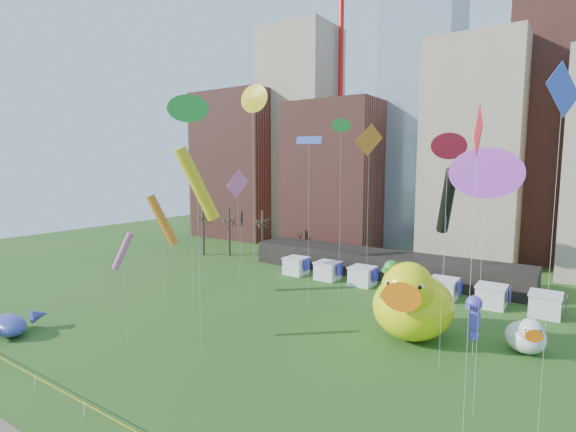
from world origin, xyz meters
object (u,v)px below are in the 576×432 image
Objects in this scene: small_duck at (527,336)px; whale_inflatable at (11,324)px; big_duck at (412,302)px; seahorse_green at (392,279)px; seahorse_purple at (474,315)px.

whale_inflatable is (-38.85, -21.66, -0.51)m from small_duck.
seahorse_green is (-2.40, 1.41, 1.42)m from big_duck.
big_duck is 3.12m from seahorse_green.
whale_inflatable is at bearing -154.70° from big_duck.
seahorse_green is 7.94m from seahorse_purple.
whale_inflatable is (-35.36, -18.65, -2.48)m from seahorse_purple.
big_duck reaches higher than small_duck.
whale_inflatable is (-27.78, -20.59, -3.82)m from seahorse_green.
seahorse_purple is (5.19, -0.53, 0.07)m from big_duck.
small_duck is 0.92× the size of seahorse_purple.
seahorse_green is 1.30× the size of seahorse_purple.
seahorse_green is at bearing 142.47° from big_duck.
big_duck is at bearing 175.98° from small_duck.
whale_inflatable is at bearing -133.48° from seahorse_purple.
whale_inflatable is (-30.17, -19.18, -2.40)m from big_duck.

